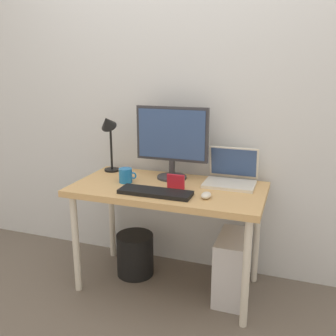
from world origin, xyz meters
TOP-DOWN VIEW (x-y plane):
  - ground_plane at (0.00, 0.00)m, footprint 6.00×6.00m
  - back_wall at (0.00, 0.37)m, footprint 4.40×0.04m
  - desk at (0.00, 0.00)m, footprint 1.21×0.62m
  - monitor at (-0.03, 0.18)m, footprint 0.49×0.20m
  - laptop at (0.36, 0.19)m, footprint 0.32×0.27m
  - desk_lamp at (-0.50, 0.18)m, footprint 0.11×0.16m
  - keyboard at (-0.02, -0.17)m, footprint 0.44×0.14m
  - mouse at (0.28, -0.13)m, footprint 0.06×0.09m
  - coffee_mug at (-0.29, -0.01)m, footprint 0.12×0.09m
  - photo_frame at (0.06, -0.03)m, footprint 0.11×0.02m
  - computer_tower at (0.42, 0.01)m, footprint 0.18×0.36m
  - wastebasket at (-0.27, 0.06)m, footprint 0.26×0.26m

SIDE VIEW (x-z plane):
  - ground_plane at x=0.00m, z-range 0.00..0.00m
  - wastebasket at x=-0.27m, z-range 0.00..0.30m
  - computer_tower at x=0.42m, z-range 0.00..0.42m
  - desk at x=0.00m, z-range 0.28..0.99m
  - keyboard at x=-0.02m, z-range 0.71..0.73m
  - mouse at x=0.28m, z-range 0.71..0.74m
  - coffee_mug at x=-0.29m, z-range 0.71..0.80m
  - photo_frame at x=0.06m, z-range 0.71..0.80m
  - laptop at x=0.36m, z-range 0.65..0.88m
  - monitor at x=-0.03m, z-range 0.74..1.22m
  - desk_lamp at x=-0.50m, z-range 0.79..1.22m
  - back_wall at x=0.00m, z-range 0.00..2.60m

